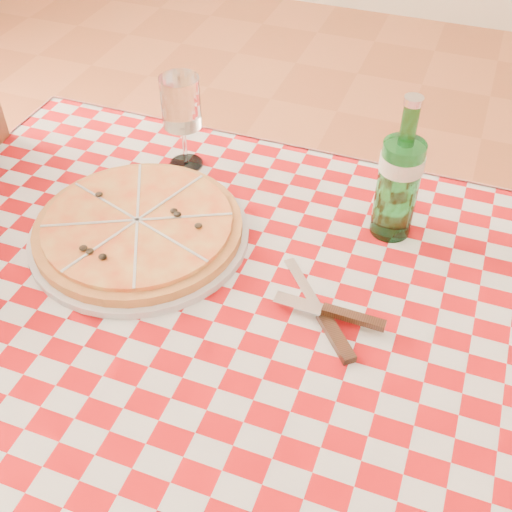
{
  "coord_description": "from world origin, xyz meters",
  "views": [
    {
      "loc": [
        0.23,
        -0.6,
        1.48
      ],
      "look_at": [
        -0.02,
        0.06,
        0.82
      ],
      "focal_mm": 45.0,
      "sensor_mm": 36.0,
      "label": 1
    }
  ],
  "objects_px": {
    "water_bottle": "(401,169)",
    "pizza_plate": "(138,227)",
    "dining_table": "(255,354)",
    "wine_glass": "(183,124)"
  },
  "relations": [
    {
      "from": "pizza_plate",
      "to": "dining_table",
      "type": "bearing_deg",
      "value": -21.12
    },
    {
      "from": "dining_table",
      "to": "pizza_plate",
      "type": "bearing_deg",
      "value": 158.88
    },
    {
      "from": "water_bottle",
      "to": "pizza_plate",
      "type": "bearing_deg",
      "value": -156.98
    },
    {
      "from": "water_bottle",
      "to": "wine_glass",
      "type": "bearing_deg",
      "value": 172.58
    },
    {
      "from": "pizza_plate",
      "to": "water_bottle",
      "type": "distance_m",
      "value": 0.44
    },
    {
      "from": "wine_glass",
      "to": "water_bottle",
      "type": "bearing_deg",
      "value": -7.42
    },
    {
      "from": "dining_table",
      "to": "wine_glass",
      "type": "xyz_separation_m",
      "value": [
        -0.26,
        0.31,
        0.19
      ]
    },
    {
      "from": "dining_table",
      "to": "wine_glass",
      "type": "bearing_deg",
      "value": 129.5
    },
    {
      "from": "pizza_plate",
      "to": "water_bottle",
      "type": "height_order",
      "value": "water_bottle"
    },
    {
      "from": "dining_table",
      "to": "water_bottle",
      "type": "relative_size",
      "value": 4.7
    }
  ]
}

